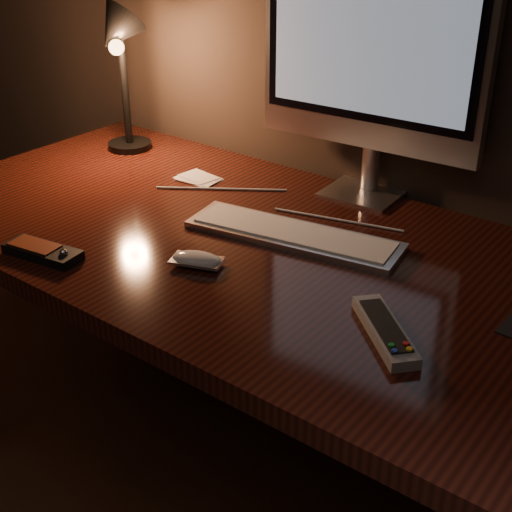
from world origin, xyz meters
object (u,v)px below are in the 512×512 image
Objects in this scene: monitor at (372,54)px; mouse at (197,261)px; desk at (279,285)px; desk_lamp at (118,53)px; media_remote at (43,251)px; tv_remote at (385,330)px; keyboard at (293,234)px.

monitor is 5.57× the size of mouse.
desk is at bearing -102.04° from monitor.
mouse is at bearing -50.19° from desk_lamp.
mouse is at bearing -102.25° from monitor.
media_remote is at bearing -170.21° from mouse.
mouse is 0.69m from desk_lamp.
media_remote is at bearing -128.42° from desk.
tv_remote is at bearing -19.71° from mouse.
mouse is (-0.07, -0.47, -0.30)m from monitor.
monitor is at bearing 165.58° from tv_remote.
desk is 4.19× the size of desk_lamp.
desk is 9.82× the size of media_remote.
media_remote is 0.95× the size of tv_remote.
desk_lamp reaches higher than tv_remote.
desk_lamp reaches higher than keyboard.
tv_remote is (0.31, -0.47, -0.30)m from monitor.
monitor is 0.64m from desk_lamp.
media_remote is 0.62m from desk_lamp.
media_remote is (-0.29, -0.36, 0.14)m from desk.
desk_lamp is at bearing 111.75° from media_remote.
keyboard is at bearing 48.74° from mouse.
tv_remote is at bearing -30.65° from desk.
desk_lamp is at bearing 157.87° from keyboard.
mouse reaches higher than desk.
desk is 0.49m from media_remote.
monitor is (0.04, 0.26, 0.44)m from desk.
monitor is 3.09× the size of tv_remote.
tv_remote reaches higher than keyboard.
monitor reaches higher than mouse.
desk_lamp reaches higher than media_remote.
desk_lamp reaches higher than desk.
desk is at bearing 42.65° from media_remote.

